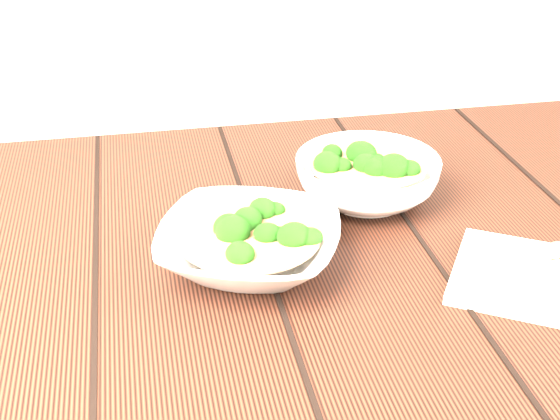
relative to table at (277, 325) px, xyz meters
name	(u,v)px	position (x,y,z in m)	size (l,w,h in m)	color
table	(277,325)	(0.00, 0.00, 0.00)	(1.20, 0.80, 0.75)	#36190F
soup_bowl_front	(249,244)	(-0.04, -0.03, 0.15)	(0.27, 0.27, 0.06)	silver
soup_bowl_back	(367,177)	(0.14, 0.10, 0.15)	(0.23, 0.23, 0.07)	silver
trivet	(343,191)	(0.11, 0.11, 0.13)	(0.10, 0.10, 0.03)	black
napkin	(542,280)	(0.28, -0.14, 0.13)	(0.20, 0.16, 0.01)	beige
spoon_left	(547,261)	(0.30, -0.12, 0.13)	(0.13, 0.12, 0.01)	#A29F8F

